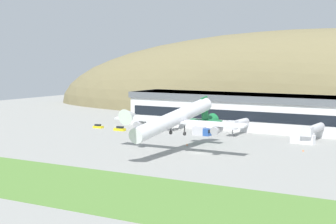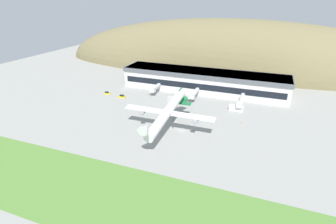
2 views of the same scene
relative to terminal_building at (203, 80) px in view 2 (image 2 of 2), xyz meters
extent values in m
plane|color=gray|center=(4.02, -56.46, -7.39)|extent=(383.91, 383.91, 0.00)
cube|color=#568438|center=(4.02, -105.29, -7.35)|extent=(345.52, 31.02, 0.08)
ellipsoid|color=olive|center=(6.52, 65.24, -7.39)|extent=(310.90, 80.52, 79.94)
cube|color=silver|center=(0.00, 0.02, -0.86)|extent=(102.12, 19.70, 13.05)
cube|color=#565B60|center=(0.00, 0.02, 4.49)|extent=(103.32, 20.90, 2.35)
cube|color=black|center=(0.00, -9.88, -1.52)|extent=(98.04, 0.16, 3.65)
cylinder|color=silver|center=(-26.31, -14.98, -3.39)|extent=(2.60, 10.29, 2.60)
cube|color=silver|center=(-26.31, -20.13, -3.39)|extent=(3.38, 2.86, 2.86)
cylinder|color=slate|center=(-26.31, -19.63, -5.39)|extent=(0.36, 0.36, 4.00)
cylinder|color=silver|center=(-1.04, -15.98, -3.39)|extent=(2.60, 12.30, 2.60)
cube|color=silver|center=(-1.04, -22.13, -3.39)|extent=(3.38, 2.86, 2.86)
cylinder|color=slate|center=(-1.04, -21.63, -5.39)|extent=(0.36, 0.36, 4.00)
cylinder|color=silver|center=(25.81, -17.72, -3.39)|extent=(2.60, 15.77, 2.60)
cube|color=silver|center=(25.81, -25.60, -3.39)|extent=(3.38, 2.86, 2.86)
cylinder|color=slate|center=(25.81, -25.10, -5.39)|extent=(0.36, 0.36, 4.00)
cylinder|color=silver|center=(-1.22, -61.00, 2.56)|extent=(4.08, 39.19, 9.24)
cone|color=silver|center=(-1.22, -82.55, 5.45)|extent=(4.00, 4.99, 4.57)
cone|color=#196B38|center=(-1.22, -39.05, -0.39)|extent=(4.00, 5.80, 4.67)
cube|color=#196B38|center=(-1.22, -42.29, 3.77)|extent=(0.50, 4.64, 7.87)
cube|color=#196B38|center=(-1.22, -42.09, 0.02)|extent=(10.62, 2.88, 0.74)
cube|color=silver|center=(-1.22, -59.07, 1.58)|extent=(41.51, 3.63, 0.93)
cylinder|color=#9E9EA3|center=(-13.67, -59.61, 0.11)|extent=(2.30, 3.87, 2.76)
cylinder|color=#9E9EA3|center=(11.24, -59.61, 0.11)|extent=(2.30, 3.87, 2.76)
cylinder|color=#2D2D2D|center=(-3.46, -59.07, -0.64)|extent=(0.28, 0.28, 2.20)
cylinder|color=#2D2D2D|center=(-3.46, -59.07, -1.74)|extent=(0.45, 1.10, 1.10)
cylinder|color=#2D2D2D|center=(1.03, -59.07, -0.64)|extent=(0.28, 0.28, 2.20)
cylinder|color=#2D2D2D|center=(1.03, -59.07, -1.74)|extent=(0.45, 1.10, 1.10)
cylinder|color=#2D2D2D|center=(-1.22, -74.53, 1.55)|extent=(0.22, 0.22, 1.98)
cylinder|color=#2D2D2D|center=(-1.22, -74.53, 0.56)|extent=(0.30, 0.83, 0.82)
cube|color=gold|center=(-42.76, -29.14, -6.92)|extent=(4.47, 1.67, 0.93)
cube|color=black|center=(-42.53, -29.14, -6.07)|extent=(2.47, 1.41, 0.76)
cube|color=gold|center=(-54.25, -26.98, -6.98)|extent=(4.02, 1.97, 0.81)
cube|color=black|center=(-54.45, -26.99, -6.25)|extent=(2.25, 1.59, 0.66)
cube|color=#264C99|center=(-9.26, -24.51, -6.15)|extent=(2.18, 2.69, 2.47)
cube|color=black|center=(-8.21, -24.56, -5.71)|extent=(0.20, 2.20, 1.08)
cube|color=#B7B7BC|center=(-12.45, -24.33, -5.98)|extent=(4.48, 2.82, 2.82)
cube|color=silver|center=(21.64, -24.43, -6.02)|extent=(2.54, 2.61, 2.74)
cube|color=black|center=(20.42, -24.35, -5.52)|extent=(0.21, 2.10, 1.21)
cube|color=silver|center=(25.37, -24.66, -5.93)|extent=(5.23, 2.78, 2.91)
cube|color=orange|center=(28.68, -38.62, -7.37)|extent=(0.52, 0.52, 0.03)
cone|color=orange|center=(28.68, -38.62, -7.08)|extent=(0.40, 0.40, 0.55)
cube|color=orange|center=(-5.31, -46.01, -7.37)|extent=(0.52, 0.52, 0.03)
cone|color=orange|center=(-5.31, -46.01, -7.08)|extent=(0.40, 0.40, 0.55)
camera|label=1|loc=(76.46, -195.39, 19.95)|focal=60.00mm
camera|label=2|loc=(35.94, -156.94, 48.33)|focal=28.00mm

